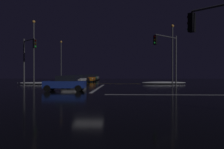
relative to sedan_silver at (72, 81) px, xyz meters
The scene contains 18 objects.
ground 11.88m from the sedan_silver, 71.47° to the right, with size 120.00×120.00×0.10m, color black.
stop_line_north 4.33m from the sedan_silver, 27.83° to the right, with size 0.35×15.92×0.01m.
centre_line_ns 10.35m from the sedan_silver, 68.62° to the left, with size 22.00×0.15×0.01m.
crosswalk_bar_east 17.28m from the sedan_silver, 40.59° to the right, with size 15.92×0.40×0.01m.
snow_bank_left_curb 9.88m from the sedan_silver, 129.57° to the left, with size 9.49×1.50×0.36m.
snow_bank_right_curb 16.51m from the sedan_silver, 33.18° to the left, with size 7.48×1.50×0.42m.
sedan_silver is the anchor object (origin of this frame).
sedan_white 6.58m from the sedan_silver, 92.28° to the left, with size 2.02×4.33×1.57m.
sedan_black 12.36m from the sedan_silver, 92.48° to the left, with size 2.02×4.33×1.57m.
sedan_orange 18.49m from the sedan_silver, 89.97° to the left, with size 2.02×4.33×1.57m.
sedan_green 23.96m from the sedan_silver, 90.70° to the left, with size 2.02×4.33×1.57m.
sedan_gray 29.97m from the sedan_silver, 90.52° to the left, with size 2.02×4.33×1.57m.
sedan_blue_crossing 7.30m from the sedan_silver, 83.67° to the right, with size 4.33×2.02×1.57m.
traffic_signal_nw 6.53m from the sedan_silver, 152.82° to the right, with size 2.53×2.53×6.23m.
traffic_signal_ne 13.01m from the sedan_silver, 13.21° to the right, with size 3.33×3.33×6.50m.
streetlamp_left_near 8.91m from the sedan_silver, 151.23° to the left, with size 0.44×0.44×9.81m.
streetlamp_left_far 21.14m from the sedan_silver, 108.55° to the left, with size 0.44×0.44×8.94m.
streetlamp_right_near 15.21m from the sedan_silver, 14.36° to the left, with size 0.44×0.44×9.01m.
Camera 1 is at (2.76, -19.77, 1.80)m, focal length 37.41 mm.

